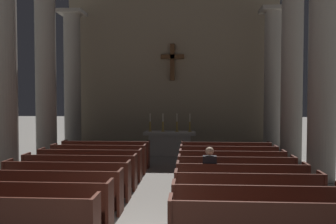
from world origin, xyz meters
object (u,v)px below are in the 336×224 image
Objects in this scene: column_right_second at (322,75)px; pew_right_row_2 at (257,209)px; column_left_fourth at (72,84)px; pew_left_row_2 at (31,205)px; pew_right_row_4 at (241,183)px; candlestick_outer_left at (150,126)px; pew_left_row_7 at (99,159)px; pew_left_row_4 at (67,180)px; column_right_third at (292,80)px; pew_right_row_6 at (232,166)px; candlestick_inner_left at (163,126)px; candlestick_inner_right at (177,126)px; column_left_second at (4,76)px; pew_left_row_5 at (80,171)px; candlestick_outer_right at (190,126)px; altar at (170,143)px; pew_right_row_8 at (225,155)px; column_right_fourth at (273,83)px; pew_right_row_7 at (228,160)px; pew_right_row_5 at (236,174)px; column_left_third at (46,81)px; pew_left_row_3 at (51,191)px; pew_left_row_1 at (3,223)px; lone_worshipper at (209,173)px; pew_right_row_3 at (248,194)px; pew_left_row_8 at (106,154)px; pew_left_row_6 at (90,165)px.

pew_right_row_2 is at bearing -123.33° from column_right_second.
pew_left_row_2 is at bearing -76.29° from column_left_fourth.
candlestick_outer_left is at bearing 112.98° from pew_right_row_4.
column_right_second is at bearing -12.79° from pew_left_row_7.
pew_right_row_4 is (4.19, 0.00, 0.00)m from pew_left_row_4.
pew_left_row_4 is 0.48× the size of column_right_third.
candlestick_inner_left is at bearing 116.00° from pew_right_row_6.
column_left_second is at bearing -131.50° from candlestick_inner_right.
column_left_fourth is 4.11m from candlestick_outer_left.
pew_left_row_5 is 4.31m from pew_right_row_6.
pew_left_row_7 is at bearing 90.00° from pew_left_row_2.
column_right_third reaches higher than candlestick_outer_right.
altar is 2.85× the size of candlestick_outer_left.
pew_right_row_2 is 6.10m from pew_right_row_8.
column_right_fourth is at bearing 55.95° from pew_left_row_2.
pew_left_row_4 is 5.18m from pew_right_row_7.
pew_right_row_6 is at bearing 90.00° from pew_right_row_5.
column_right_second is 6.10m from column_right_fourth.
column_right_fourth is 5.15m from candlestick_inner_left.
column_left_fourth reaches higher than pew_left_row_4.
pew_right_row_7 is 0.48× the size of column_left_third.
pew_left_row_3 is 0.48× the size of column_left_third.
pew_left_row_5 is at bearing 90.00° from pew_left_row_1.
candlestick_inner_right is at bearing 26.08° from column_left_third.
lone_worshipper is at bearing -153.89° from column_right_second.
pew_left_row_7 is 5.84m from pew_right_row_3.
pew_left_row_1 is 10.19m from candlestick_inner_left.
pew_right_row_5 is 0.48× the size of column_left_fourth.
pew_left_row_1 is 4.31m from pew_right_row_2.
candlestick_inner_left is (0.55, 0.00, 0.00)m from candlestick_outer_left.
candlestick_outer_right reaches higher than pew_right_row_5.
pew_left_row_2 is 6.59m from pew_right_row_7.
candlestick_inner_right reaches higher than pew_left_row_8.
lone_worshipper is at bearing -78.96° from altar.
candlestick_inner_left reaches higher than pew_left_row_8.
pew_left_row_5 is 1.00× the size of pew_left_row_7.
pew_left_row_5 is 1.00× the size of pew_left_row_6.
candlestick_inner_right reaches higher than pew_right_row_2.
column_right_second is at bearing -32.17° from pew_right_row_7.
column_left_third is (-2.37, 3.60, 2.61)m from pew_left_row_5.
pew_right_row_4 is 0.48× the size of column_right_second.
candlestick_outer_right is (5.31, 2.33, -1.83)m from column_left_third.
lone_worshipper is at bearing 177.10° from pew_right_row_4.
pew_left_row_6 and pew_left_row_8 have the same top height.
pew_left_row_3 is 4.31m from pew_right_row_2.
altar is (2.09, 10.00, 0.06)m from pew_left_row_1.
lone_worshipper is (5.81, -1.53, -2.40)m from column_left_second.
pew_left_row_2 is 5.09m from pew_left_row_7.
pew_right_row_6 is at bearing 25.91° from pew_left_row_4.
column_right_second is 1.00× the size of column_right_third.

